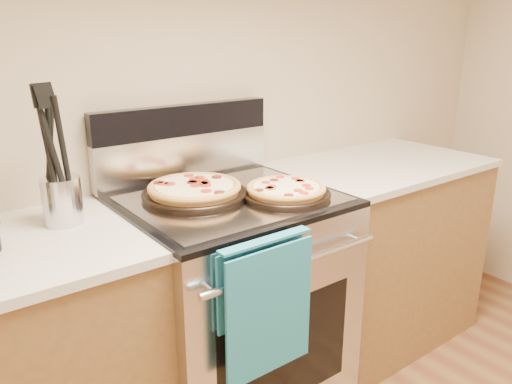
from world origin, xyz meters
TOP-DOWN VIEW (x-y plane):
  - wall_back at (0.00, 2.00)m, footprint 4.00×0.00m
  - range_body at (0.00, 1.65)m, footprint 0.76×0.68m
  - oven_window at (0.00, 1.31)m, footprint 0.56×0.01m
  - cooktop at (0.00, 1.65)m, footprint 0.76×0.68m
  - backsplash_lower at (0.00, 1.96)m, footprint 0.76×0.06m
  - backsplash_upper at (0.00, 1.96)m, footprint 0.76×0.06m
  - oven_handle at (0.00, 1.27)m, footprint 0.70×0.03m
  - dish_towel at (-0.12, 1.27)m, footprint 0.32×0.05m
  - foil_sheet at (0.00, 1.62)m, footprint 0.70×0.55m
  - cabinet_right at (0.88, 1.68)m, footprint 1.00×0.62m
  - countertop_right at (0.88, 1.68)m, footprint 1.02×0.64m
  - pepperoni_pizza_back at (-0.10, 1.71)m, footprint 0.42×0.42m
  - pepperoni_pizza_front at (0.16, 1.52)m, footprint 0.39×0.39m
  - utensil_crock at (-0.55, 1.77)m, footprint 0.16×0.16m

SIDE VIEW (x-z plane):
  - cabinet_right at x=0.88m, z-range 0.00..0.88m
  - range_body at x=0.00m, z-range 0.00..0.90m
  - oven_window at x=0.00m, z-range 0.25..0.65m
  - dish_towel at x=-0.12m, z-range 0.49..0.91m
  - oven_handle at x=0.00m, z-range 0.79..0.81m
  - countertop_right at x=0.88m, z-range 0.88..0.91m
  - cooktop at x=0.00m, z-range 0.90..0.92m
  - foil_sheet at x=0.00m, z-range 0.92..0.93m
  - pepperoni_pizza_front at x=0.16m, z-range 0.93..0.97m
  - pepperoni_pizza_back at x=-0.10m, z-range 0.93..0.98m
  - utensil_crock at x=-0.55m, z-range 0.91..1.06m
  - backsplash_lower at x=0.00m, z-range 0.92..1.10m
  - backsplash_upper at x=0.00m, z-range 1.10..1.22m
  - wall_back at x=0.00m, z-range -0.65..3.35m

